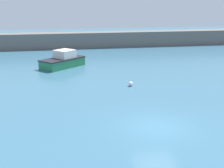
# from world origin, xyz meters

# --- Properties ---
(ground_plane) EXTENTS (120.00, 120.00, 0.20)m
(ground_plane) POSITION_xyz_m (0.00, 0.00, -0.10)
(ground_plane) COLOR #38667F
(harbor_breakwater) EXTENTS (53.85, 2.50, 2.26)m
(harbor_breakwater) POSITION_xyz_m (0.00, 30.64, 1.13)
(harbor_breakwater) COLOR #66605B
(harbor_breakwater) RESTS_ON ground_plane
(motorboat_with_cabin) EXTENTS (5.11, 4.88, 1.82)m
(motorboat_with_cabin) POSITION_xyz_m (-4.78, 17.32, 0.69)
(motorboat_with_cabin) COLOR #287A4C
(motorboat_with_cabin) RESTS_ON ground_plane
(mooring_buoy_white) EXTENTS (0.39, 0.39, 0.39)m
(mooring_buoy_white) POSITION_xyz_m (0.57, 8.66, 0.19)
(mooring_buoy_white) COLOR white
(mooring_buoy_white) RESTS_ON ground_plane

